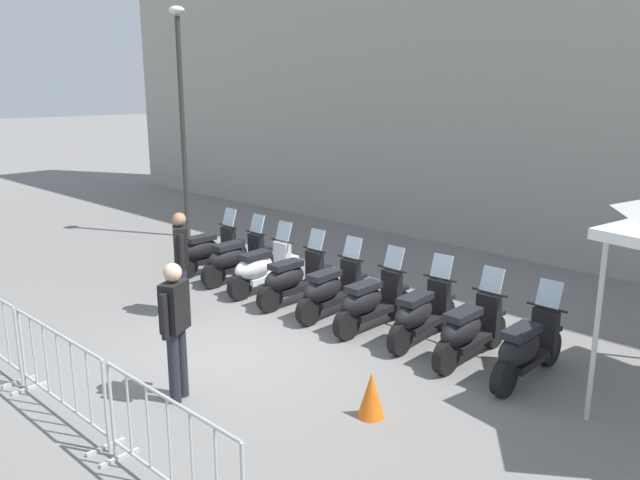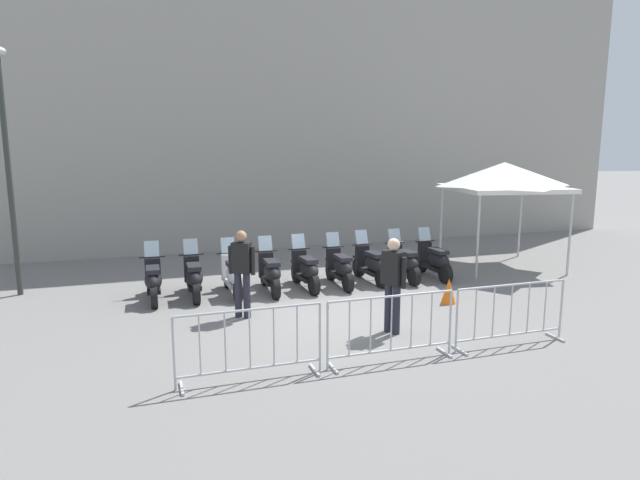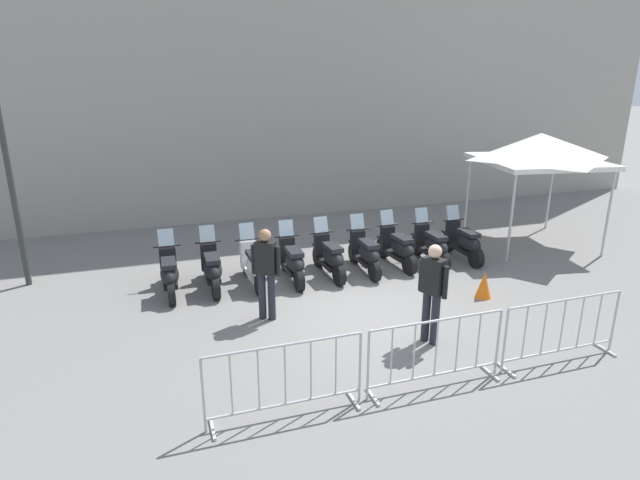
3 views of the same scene
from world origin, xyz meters
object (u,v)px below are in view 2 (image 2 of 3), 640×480
Objects in this scene: motorcycle_8 at (435,261)px; motorcycle_3 at (270,273)px; barrier_segment_1 at (391,329)px; barrier_segment_0 at (250,345)px; officer_mid_plaza at (242,269)px; motorcycle_2 at (233,276)px; officer_near_row_end at (393,280)px; motorcycle_4 at (306,270)px; traffic_cone at (449,291)px; motorcycle_7 at (404,263)px; motorcycle_0 at (153,281)px; canopy_tent at (504,177)px; motorcycle_1 at (194,278)px; barrier_segment_2 at (511,315)px; motorcycle_6 at (371,265)px; motorcycle_5 at (340,268)px; street_lamp at (6,148)px.

motorcycle_3 is at bearing -169.85° from motorcycle_8.
motorcycle_8 reaches higher than barrier_segment_1.
officer_mid_plaza is at bearing 91.72° from barrier_segment_0.
motorcycle_2 is 0.99× the size of officer_near_row_end.
barrier_segment_0 is (-1.40, -4.86, 0.07)m from motorcycle_4.
barrier_segment_1 is (-2.59, -5.07, 0.07)m from motorcycle_8.
barrier_segment_0 is at bearing -142.72° from traffic_cone.
officer_mid_plaza is (-4.01, -2.38, 0.53)m from motorcycle_7.
motorcycle_0 is 0.82× the size of barrier_segment_1.
officer_near_row_end is (-2.21, -3.80, 0.53)m from motorcycle_8.
officer_mid_plaza is at bearing 131.61° from barrier_segment_1.
motorcycle_0 is at bearing -171.51° from motorcycle_4.
canopy_tent is at bearing 42.54° from barrier_segment_0.
motorcycle_8 is (5.92, 0.93, 0.00)m from motorcycle_1.
motorcycle_2 is at bearing -170.53° from motorcycle_4.
officer_near_row_end reaches higher than motorcycle_3.
motorcycle_0 is 0.59× the size of canopy_tent.
motorcycle_4 is 0.81× the size of barrier_segment_2.
motorcycle_6 is 4.66m from canopy_tent.
traffic_cone is (4.57, -1.32, -0.18)m from motorcycle_2.
barrier_segment_1 is 1.00× the size of barrier_segment_2.
motorcycle_6 is 0.81× the size of barrier_segment_2.
officer_mid_plaza is 3.15× the size of traffic_cone.
motorcycle_0 is 6.85m from motorcycle_8.
barrier_segment_0 is at bearing -170.07° from barrier_segment_2.
motorcycle_6 is (2.52, 0.56, 0.00)m from motorcycle_3.
traffic_cone is (1.72, 1.61, -0.71)m from officer_near_row_end.
motorcycle_1 is at bearing 142.38° from officer_near_row_end.
motorcycle_5 is 3.15m from officer_mid_plaza.
motorcycle_7 is 0.32× the size of street_lamp.
motorcycle_2 is 0.82× the size of barrier_segment_1.
officer_near_row_end is at bearing -30.71° from motorcycle_0.
canopy_tent reaches higher than barrier_segment_0.
officer_mid_plaza is (0.20, -1.64, 0.53)m from motorcycle_2.
motorcycle_5 and motorcycle_7 have the same top height.
barrier_segment_0 is 2.22m from barrier_segment_1.
motorcycle_6 is at bearing -0.71° from street_lamp.
motorcycle_8 is at bearing 8.33° from motorcycle_7.
officer_near_row_end is (1.16, -3.21, 0.53)m from motorcycle_4.
barrier_segment_2 is (4.36, 0.76, 0.00)m from barrier_segment_0.
street_lamp is 12.23m from canopy_tent.
motorcycle_4 reaches higher than barrier_segment_2.
barrier_segment_2 is 6.63m from canopy_tent.
street_lamp reaches higher than barrier_segment_1.
barrier_segment_2 is at bearing -29.48° from motorcycle_0.
officer_mid_plaza is (-3.16, -2.32, 0.53)m from motorcycle_6.
barrier_segment_2 is at bearing -115.29° from canopy_tent.
motorcycle_0 is at bearing -170.73° from motorcycle_7.
motorcycle_4 is (0.84, 0.17, 0.00)m from motorcycle_3.
motorcycle_6 is 0.99× the size of motorcycle_8.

